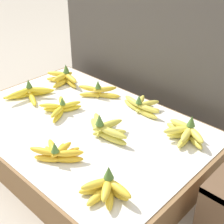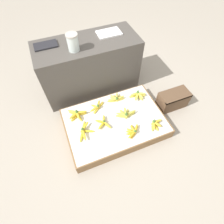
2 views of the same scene
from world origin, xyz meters
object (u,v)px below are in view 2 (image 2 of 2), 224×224
foam_tray_white (109,33)px  glass_jar (73,42)px  banana_bunch_front_right (155,124)px  banana_bunch_middle_midleft (103,123)px  banana_bunch_back_right (138,95)px  banana_bunch_front_midright (133,131)px  banana_bunch_middle_left (84,131)px  banana_bunch_back_midright (116,98)px  banana_bunch_back_midleft (97,107)px  banana_bunch_middle_midright (126,114)px  banana_bunch_back_left (77,114)px  wooden_crate (173,100)px

foam_tray_white → glass_jar: bearing=-160.8°
banana_bunch_front_right → banana_bunch_middle_midleft: banana_bunch_front_right is taller
banana_bunch_back_right → glass_jar: (-0.65, 0.47, 0.66)m
banana_bunch_front_midright → banana_bunch_middle_left: bearing=157.6°
banana_bunch_front_right → banana_bunch_back_midright: size_ratio=0.76×
banana_bunch_back_midleft → banana_bunch_back_right: (0.57, -0.03, 0.01)m
banana_bunch_middle_midleft → banana_bunch_back_midright: (0.29, 0.29, 0.00)m
banana_bunch_back_right → foam_tray_white: bearing=103.9°
banana_bunch_middle_left → banana_bunch_middle_midleft: 0.25m
banana_bunch_middle_midright → banana_bunch_back_right: bearing=37.9°
banana_bunch_back_left → foam_tray_white: 1.09m
banana_bunch_middle_midright → glass_jar: bearing=118.6°
banana_bunch_front_midright → banana_bunch_front_right: bearing=-2.7°
banana_bunch_front_right → glass_jar: size_ratio=0.95×
banana_bunch_middle_left → banana_bunch_back_midleft: (0.26, 0.28, -0.00)m
banana_bunch_back_midleft → banana_bunch_back_midright: size_ratio=0.94×
banana_bunch_front_right → banana_bunch_middle_midleft: 0.62m
banana_bunch_middle_left → banana_bunch_front_right: bearing=-15.8°
banana_bunch_back_right → banana_bunch_back_left: bearing=179.5°
banana_bunch_front_midright → banana_bunch_back_midright: bearing=89.4°
banana_bunch_middle_midright → wooden_crate: bearing=1.2°
banana_bunch_front_midright → glass_jar: size_ratio=1.03×
banana_bunch_front_right → foam_tray_white: size_ratio=0.61×
wooden_crate → banana_bunch_front_right: banana_bunch_front_right is taller
wooden_crate → banana_bunch_front_right: (-0.45, -0.28, 0.06)m
banana_bunch_back_midleft → wooden_crate: bearing=-12.6°
banana_bunch_middle_midright → banana_bunch_back_midleft: bearing=140.4°
wooden_crate → banana_bunch_front_right: size_ratio=2.18×
banana_bunch_front_midright → foam_tray_white: (0.14, 1.11, 0.58)m
banana_bunch_back_midright → foam_tray_white: foam_tray_white is taller
banana_bunch_middle_midleft → glass_jar: size_ratio=1.08×
banana_bunch_front_midright → wooden_crate: bearing=19.9°
banana_bunch_back_midleft → banana_bunch_front_midright: bearing=-61.3°
banana_bunch_back_left → banana_bunch_back_midright: 0.55m
banana_bunch_middle_midright → banana_bunch_back_left: same height
banana_bunch_back_midleft → foam_tray_white: foam_tray_white is taller
banana_bunch_back_midright → banana_bunch_back_right: (0.29, -0.06, 0.01)m
banana_bunch_front_right → glass_jar: glass_jar is taller
banana_bunch_front_midright → banana_bunch_middle_midleft: bearing=139.7°
banana_bunch_front_midright → banana_bunch_back_left: size_ratio=0.83×
banana_bunch_back_midright → foam_tray_white: 0.83m
banana_bunch_back_midleft → banana_bunch_middle_midleft: bearing=-92.7°
banana_bunch_back_midleft → banana_bunch_back_left: bearing=-176.1°
glass_jar → banana_bunch_back_right: bearing=-35.8°
banana_bunch_middle_left → banana_bunch_back_midleft: bearing=47.2°
banana_bunch_front_right → banana_bunch_middle_left: size_ratio=0.67×
banana_bunch_back_midleft → banana_bunch_middle_midright: bearing=-39.6°
banana_bunch_front_midright → banana_bunch_middle_midleft: (-0.28, 0.24, -0.00)m
banana_bunch_front_midright → banana_bunch_back_midright: 0.53m
banana_bunch_middle_left → banana_bunch_middle_midright: bearing=3.6°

